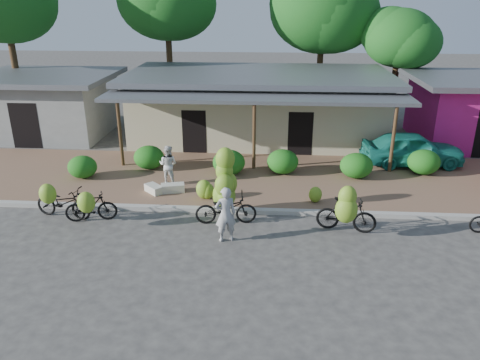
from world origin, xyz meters
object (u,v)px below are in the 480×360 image
object	(u,v)px
bike_far_left	(62,202)
sack_far	(154,189)
bike_right	(346,212)
sack_near	(173,188)
vendor	(226,214)
bike_center	(225,195)
bystander	(168,165)
tree_center_right	(320,8)
teal_van	(412,149)
tree_near_right	(396,36)
bike_left	(90,206)

from	to	relation	value
bike_far_left	sack_far	distance (m)	3.29
bike_far_left	bike_right	bearing A→B (deg)	-80.91
sack_near	vendor	distance (m)	4.08
bike_far_left	sack_near	xyz separation A→B (m)	(3.23, 2.17, -0.31)
bike_far_left	bike_right	size ratio (longest dim) A/B	1.10
bike_center	vendor	bearing A→B (deg)	179.39
bystander	tree_center_right	bearing A→B (deg)	-104.57
tree_center_right	bike_far_left	bearing A→B (deg)	-121.42
tree_center_right	bike_right	world-z (taller)	tree_center_right
vendor	teal_van	xyz separation A→B (m)	(7.27, 6.96, -0.03)
bystander	teal_van	distance (m)	10.26
vendor	bike_far_left	bearing A→B (deg)	-29.48
tree_center_right	bike_right	bearing A→B (deg)	-90.95
tree_near_right	bike_left	world-z (taller)	tree_near_right
teal_van	bystander	bearing A→B (deg)	102.33
bike_left	bike_far_left	bearing A→B (deg)	63.27
sack_far	bike_left	bearing A→B (deg)	-122.93
bike_center	vendor	world-z (taller)	bike_center
bike_right	sack_near	world-z (taller)	bike_right
bike_right	vendor	bearing A→B (deg)	111.75
bike_right	tree_near_right	bearing A→B (deg)	-5.99
bike_center	bike_right	bearing A→B (deg)	-106.99
sack_far	bike_far_left	bearing A→B (deg)	-141.13
bike_center	bystander	size ratio (longest dim) A/B	1.59
tree_near_right	bystander	bearing A→B (deg)	-135.26
sack_far	teal_van	distance (m)	10.92
tree_center_right	sack_far	world-z (taller)	tree_center_right
sack_far	bystander	world-z (taller)	bystander
tree_near_right	bike_left	size ratio (longest dim) A/B	3.69
bike_right	teal_van	distance (m)	7.25
bike_far_left	bike_left	size ratio (longest dim) A/B	1.22
bike_center	teal_van	distance (m)	9.27
vendor	bystander	xyz separation A→B (m)	(-2.61, 4.16, 0.01)
bike_left	teal_van	bearing A→B (deg)	-75.56
bike_right	sack_far	world-z (taller)	bike_right
bike_right	sack_far	xyz separation A→B (m)	(-6.60, 2.53, -0.48)
tree_near_right	sack_near	world-z (taller)	tree_near_right
tree_near_right	sack_far	distance (m)	16.38
bike_right	vendor	xyz separation A→B (m)	(-3.63, -0.68, 0.12)
bike_center	bike_right	xyz separation A→B (m)	(3.77, -0.71, -0.15)
bike_center	sack_far	bearing A→B (deg)	50.94
tree_center_right	bike_left	bearing A→B (deg)	-118.09
bike_center	bystander	bearing A→B (deg)	35.37
bike_far_left	vendor	distance (m)	5.65
sack_near	tree_near_right	bearing A→B (deg)	47.83
tree_near_right	bike_left	distance (m)	18.92
bystander	teal_van	size ratio (longest dim) A/B	0.36
bike_left	bystander	bearing A→B (deg)	-42.59
tree_center_right	bike_right	size ratio (longest dim) A/B	4.47
bike_left	bystander	size ratio (longest dim) A/B	1.14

